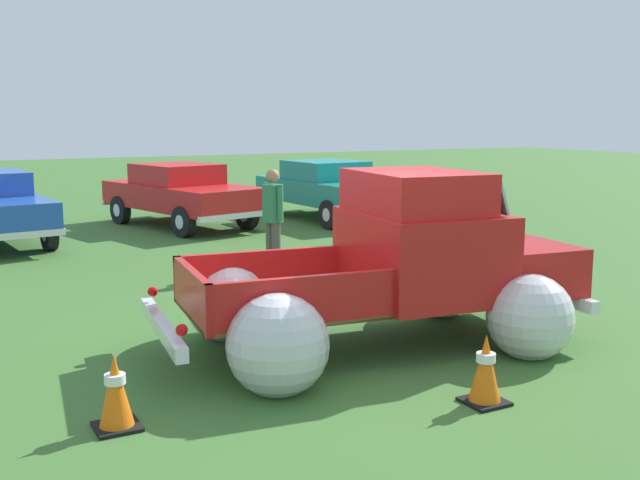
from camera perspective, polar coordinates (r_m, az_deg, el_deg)
name	(u,v)px	position (r m, az deg, el deg)	size (l,w,h in m)	color
ground_plane	(368,347)	(8.37, 3.67, -8.08)	(80.00, 80.00, 0.00)	#3D6B2D
vintage_pickup_truck	(401,277)	(8.35, 6.14, -2.79)	(4.80, 3.18, 1.96)	black
show_car_1	(181,193)	(17.53, -10.52, 3.56)	(2.84, 4.60, 1.43)	black
show_car_2	(328,188)	(18.42, 0.62, 3.99)	(2.16, 4.37, 1.43)	black
spectator_0	(273,213)	(12.22, -3.59, 2.03)	(0.38, 0.54, 1.67)	#4C4742
lane_cone_0	(485,369)	(6.85, 12.43, -9.56)	(0.36, 0.36, 0.63)	black
lane_cone_1	(116,392)	(6.40, -15.24, -11.04)	(0.36, 0.36, 0.63)	black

